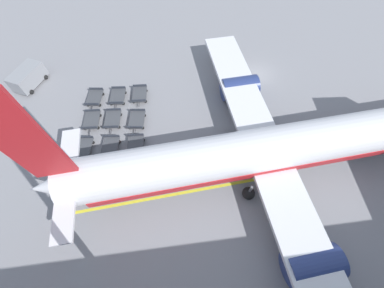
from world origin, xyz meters
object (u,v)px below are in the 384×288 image
baggage_dolly_row_mid_b_col_b (137,120)px  baggage_dolly_row_mid_b_col_c (136,146)px  baggage_dolly_row_near_col_a (95,98)px  baggage_dolly_row_mid_a_col_c (110,147)px  service_van (28,77)px  baggage_dolly_row_near_col_b (92,120)px  airplane (278,148)px  baggage_dolly_row_near_col_c (83,148)px  baggage_dolly_row_mid_a_col_b (113,119)px  baggage_dolly_row_mid_a_col_a (118,97)px  baggage_dolly_row_mid_b_col_a (140,94)px

baggage_dolly_row_mid_b_col_b → baggage_dolly_row_mid_b_col_c: same height
baggage_dolly_row_near_col_a → baggage_dolly_row_mid_a_col_c: (7.34, 2.29, 0.00)m
baggage_dolly_row_near_col_a → baggage_dolly_row_mid_b_col_c: bearing=33.4°
baggage_dolly_row_mid_b_col_b → service_van: bearing=-120.5°
baggage_dolly_row_near_col_a → baggage_dolly_row_mid_b_col_b: bearing=51.6°
service_van → baggage_dolly_row_mid_b_col_c: size_ratio=1.45×
baggage_dolly_row_near_col_a → baggage_dolly_row_near_col_b: same height
baggage_dolly_row_near_col_b → baggage_dolly_row_mid_b_col_c: same height
airplane → baggage_dolly_row_near_col_c: airplane is taller
baggage_dolly_row_mid_a_col_b → baggage_dolly_row_mid_b_col_b: 2.76m
baggage_dolly_row_near_col_c → baggage_dolly_row_mid_a_col_b: bearing=140.4°
baggage_dolly_row_mid_a_col_b → baggage_dolly_row_mid_a_col_c: bearing=-1.0°
baggage_dolly_row_mid_a_col_a → service_van: bearing=-109.8°
baggage_dolly_row_mid_a_col_b → baggage_dolly_row_mid_b_col_c: 4.69m
service_van → baggage_dolly_row_near_col_c: 13.47m
baggage_dolly_row_mid_b_col_b → baggage_dolly_row_mid_b_col_c: bearing=-2.1°
baggage_dolly_row_mid_b_col_b → baggage_dolly_row_mid_a_col_c: bearing=-40.2°
baggage_dolly_row_near_col_c → baggage_dolly_row_mid_b_col_b: (-3.09, 5.62, 0.00)m
airplane → baggage_dolly_row_near_col_c: size_ratio=13.33×
service_van → baggage_dolly_row_mid_a_col_a: bearing=70.2°
airplane → baggage_dolly_row_mid_b_col_a: (-10.84, -13.24, -2.49)m
service_van → baggage_dolly_row_mid_b_col_c: service_van is taller
service_van → baggage_dolly_row_near_col_b: 11.09m
baggage_dolly_row_mid_a_col_a → baggage_dolly_row_mid_b_col_b: (3.89, 2.31, 0.00)m
airplane → baggage_dolly_row_mid_a_col_c: bearing=-102.5°
baggage_dolly_row_mid_b_col_b → baggage_dolly_row_near_col_b: bearing=-96.4°
baggage_dolly_row_mid_b_col_a → baggage_dolly_row_mid_b_col_b: size_ratio=0.99×
airplane → baggage_dolly_row_mid_a_col_c: 16.95m
baggage_dolly_row_mid_b_col_a → baggage_dolly_row_mid_b_col_b: same height
baggage_dolly_row_mid_b_col_c → service_van: bearing=-130.6°
baggage_dolly_row_mid_a_col_b → baggage_dolly_row_near_col_c: bearing=-39.6°
baggage_dolly_row_near_col_c → baggage_dolly_row_mid_a_col_a: (-6.98, 3.31, 0.00)m
baggage_dolly_row_mid_b_col_a → baggage_dolly_row_mid_b_col_c: size_ratio=1.00×
baggage_dolly_row_near_col_b → baggage_dolly_row_mid_a_col_b: same height
baggage_dolly_row_mid_b_col_c → airplane: bearing=75.9°
baggage_dolly_row_mid_a_col_b → service_van: bearing=-125.1°
airplane → baggage_dolly_row_mid_b_col_b: bearing=-117.1°
baggage_dolly_row_mid_a_col_a → baggage_dolly_row_mid_b_col_c: 7.71m
baggage_dolly_row_mid_b_col_b → baggage_dolly_row_near_col_c: bearing=-61.2°
baggage_dolly_row_near_col_c → baggage_dolly_row_mid_b_col_a: (-6.99, 5.95, 0.00)m
service_van → baggage_dolly_row_near_col_c: service_van is taller
baggage_dolly_row_near_col_c → baggage_dolly_row_mid_a_col_b: 4.53m
baggage_dolly_row_near_col_c → baggage_dolly_row_mid_b_col_a: same height
baggage_dolly_row_mid_a_col_a → baggage_dolly_row_mid_a_col_c: 7.22m
baggage_dolly_row_near_col_b → baggage_dolly_row_near_col_c: same height
service_van → baggage_dolly_row_mid_a_col_b: size_ratio=1.44×
baggage_dolly_row_near_col_b → baggage_dolly_row_near_col_c: 3.69m
baggage_dolly_row_mid_a_col_a → baggage_dolly_row_mid_b_col_b: 4.53m
airplane → baggage_dolly_row_near_col_b: bearing=-111.9°
airplane → baggage_dolly_row_mid_a_col_c: size_ratio=13.36×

